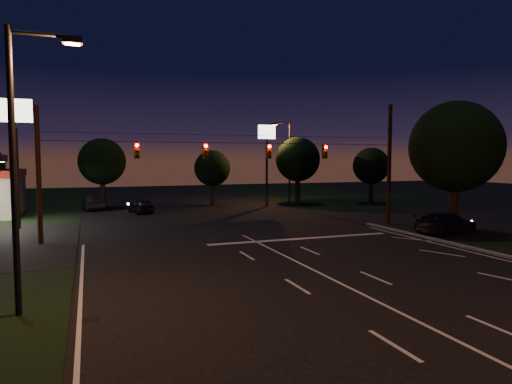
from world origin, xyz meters
name	(u,v)px	position (x,y,z in m)	size (l,w,h in m)	color
ground	(366,296)	(0.00, 0.00, 0.00)	(140.00, 140.00, 0.00)	black
cross_street_right	(460,218)	(20.00, 16.00, 0.00)	(20.00, 16.00, 0.02)	black
center_line	(510,367)	(0.00, -6.00, 0.01)	(0.14, 40.00, 0.01)	silver
stop_bar	(301,239)	(3.00, 11.50, 0.01)	(12.00, 0.50, 0.01)	silver
utility_pole_right	(388,224)	(12.00, 15.00, 0.00)	(0.30, 0.30, 9.00)	black
utility_pole_left	(41,244)	(-12.00, 15.00, 0.00)	(0.28, 0.28, 8.00)	black
signal_span	(238,150)	(0.00, 14.96, 5.50)	(24.00, 0.40, 1.56)	black
pole_sign_left_near	(16,130)	(-14.00, 22.00, 6.98)	(2.20, 0.30, 9.10)	black
pole_sign_right	(267,146)	(8.00, 30.00, 6.24)	(1.80, 0.30, 8.40)	black
street_light_left	(22,150)	(-11.24, 2.00, 5.24)	(2.20, 0.35, 9.00)	black
street_light_right_far	(288,156)	(11.24, 32.00, 5.24)	(2.20, 0.35, 9.00)	black
tree_right_near	(454,148)	(13.53, 10.17, 5.68)	(6.00, 6.00, 8.76)	black
tree_far_b	(102,162)	(-7.98, 34.13, 4.61)	(4.60, 4.60, 6.98)	black
tree_far_c	(212,169)	(3.02, 33.10, 3.90)	(3.80, 3.80, 5.86)	black
tree_far_d	(297,160)	(12.02, 31.13, 4.83)	(4.80, 4.80, 7.30)	black
tree_far_e	(371,166)	(20.02, 29.11, 4.11)	(4.00, 4.00, 6.18)	black
car_oncoming_a	(141,206)	(-4.91, 28.63, 0.67)	(1.58, 3.94, 1.34)	black
car_oncoming_b	(93,202)	(-9.00, 33.11, 0.72)	(1.52, 4.37, 1.44)	black
car_cross	(446,223)	(12.89, 10.00, 0.71)	(2.00, 4.91, 1.42)	black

